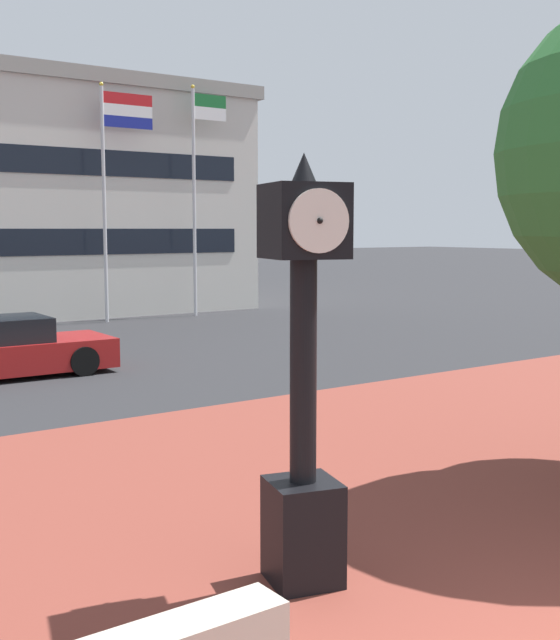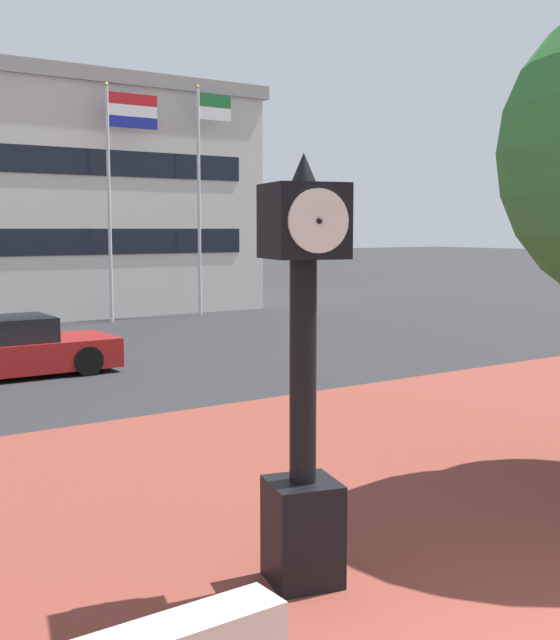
% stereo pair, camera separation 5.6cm
% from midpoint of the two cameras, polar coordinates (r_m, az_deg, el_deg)
% --- Properties ---
extents(plaza_brick_paving, '(44.00, 13.93, 0.01)m').
position_cam_midpoint_polar(plaza_brick_paving, '(7.73, 6.55, -17.61)').
color(plaza_brick_paving, brown).
rests_on(plaza_brick_paving, ground).
extents(street_clock, '(0.78, 0.81, 3.80)m').
position_cam_midpoint_polar(street_clock, '(7.02, 1.44, -4.83)').
color(street_clock, black).
rests_on(street_clock, ground).
extents(car_street_mid, '(4.30, 2.00, 1.28)m').
position_cam_midpoint_polar(car_street_mid, '(18.14, -18.95, -2.03)').
color(car_street_mid, maroon).
rests_on(car_street_mid, ground).
extents(flagpole_primary, '(1.90, 0.14, 7.97)m').
position_cam_midpoint_polar(flagpole_primary, '(27.85, -11.99, 10.04)').
color(flagpole_primary, silver).
rests_on(flagpole_primary, ground).
extents(flagpole_secondary, '(1.43, 0.14, 8.23)m').
position_cam_midpoint_polar(flagpole_secondary, '(29.29, -5.98, 9.67)').
color(flagpole_secondary, silver).
rests_on(flagpole_secondary, ground).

